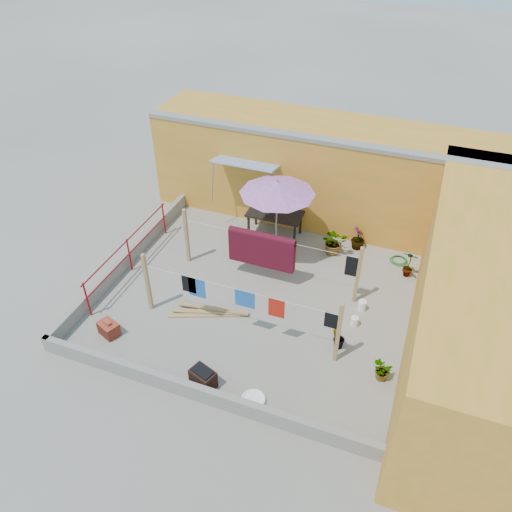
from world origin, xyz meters
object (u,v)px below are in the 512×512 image
(brick_stack, at_px, (109,329))
(water_jug_a, at_px, (354,321))
(green_hose, at_px, (399,260))
(brazier, at_px, (203,378))
(patio_umbrella, at_px, (277,188))
(outdoor_table, at_px, (275,215))
(white_basin, at_px, (253,400))
(plant_back_a, at_px, (334,242))
(water_jug_b, at_px, (362,306))

(brick_stack, bearing_deg, water_jug_a, 23.63)
(green_hose, bearing_deg, brazier, -119.41)
(patio_umbrella, xyz_separation_m, outdoor_table, (-0.38, 1.00, -1.58))
(outdoor_table, relative_size, white_basin, 3.19)
(water_jug_a, height_order, plant_back_a, plant_back_a)
(plant_back_a, bearing_deg, brazier, -104.73)
(water_jug_b, bearing_deg, water_jug_a, -95.76)
(patio_umbrella, bearing_deg, white_basin, -76.18)
(outdoor_table, xyz_separation_m, water_jug_a, (3.25, -3.10, -0.59))
(brazier, distance_m, white_basin, 1.22)
(water_jug_b, bearing_deg, green_hose, 75.64)
(patio_umbrella, height_order, water_jug_b, patio_umbrella)
(white_basin, relative_size, water_jug_a, 1.77)
(patio_umbrella, relative_size, water_jug_a, 8.34)
(white_basin, bearing_deg, green_hose, 69.76)
(brazier, relative_size, green_hose, 1.24)
(patio_umbrella, relative_size, plant_back_a, 3.06)
(white_basin, relative_size, water_jug_b, 1.61)
(brazier, bearing_deg, plant_back_a, 75.27)
(brazier, bearing_deg, outdoor_table, 94.17)
(patio_umbrella, bearing_deg, brazier, -89.25)
(patio_umbrella, bearing_deg, green_hose, 15.73)
(brick_stack, height_order, brazier, brazier)
(patio_umbrella, relative_size, water_jug_b, 7.60)
(brick_stack, distance_m, brazier, 2.96)
(brick_stack, bearing_deg, patio_umbrella, 58.33)
(brick_stack, xyz_separation_m, white_basin, (4.11, -0.59, -0.14))
(brazier, bearing_deg, water_jug_b, 52.48)
(water_jug_a, distance_m, water_jug_b, 0.64)
(outdoor_table, xyz_separation_m, brick_stack, (-2.45, -5.59, -0.54))
(outdoor_table, bearing_deg, water_jug_b, -36.69)
(patio_umbrella, relative_size, green_hose, 4.86)
(brazier, relative_size, white_basin, 1.20)
(patio_umbrella, bearing_deg, water_jug_b, -26.61)
(white_basin, distance_m, water_jug_a, 3.47)
(brick_stack, relative_size, white_basin, 1.10)
(water_jug_a, bearing_deg, plant_back_a, 113.86)
(outdoor_table, xyz_separation_m, white_basin, (1.66, -6.19, -0.68))
(white_basin, bearing_deg, water_jug_a, 62.80)
(white_basin, height_order, plant_back_a, plant_back_a)
(brick_stack, bearing_deg, white_basin, -8.22)
(brazier, xyz_separation_m, white_basin, (1.21, 0.00, -0.20))
(water_jug_b, height_order, green_hose, water_jug_b)
(brick_stack, bearing_deg, green_hose, 41.20)
(outdoor_table, distance_m, water_jug_b, 4.17)
(patio_umbrella, height_order, brick_stack, patio_umbrella)
(outdoor_table, relative_size, water_jug_b, 5.14)
(water_jug_a, relative_size, plant_back_a, 0.37)
(brazier, relative_size, plant_back_a, 0.78)
(brazier, xyz_separation_m, green_hose, (3.49, 6.19, -0.21))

